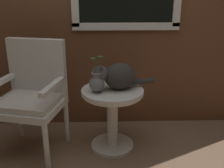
{
  "coord_description": "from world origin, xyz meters",
  "views": [
    {
      "loc": [
        0.0,
        -1.93,
        1.37
      ],
      "look_at": [
        0.07,
        0.19,
        0.62
      ],
      "focal_mm": 41.95,
      "sensor_mm": 36.0,
      "label": 1
    }
  ],
  "objects": [
    {
      "name": "wicker_side_table",
      "position": [
        0.07,
        0.19,
        0.4
      ],
      "size": [
        0.54,
        0.54,
        0.57
      ],
      "color": "silver",
      "rests_on": "ground_plane"
    },
    {
      "name": "pewter_vase_with_ivy",
      "position": [
        -0.06,
        0.12,
        0.66
      ],
      "size": [
        0.13,
        0.13,
        0.31
      ],
      "color": "slate",
      "rests_on": "wicker_side_table"
    },
    {
      "name": "cat",
      "position": [
        0.12,
        0.21,
        0.69
      ],
      "size": [
        0.56,
        0.29,
        0.24
      ],
      "color": "#33302D",
      "rests_on": "wicker_side_table"
    },
    {
      "name": "ground_plane",
      "position": [
        0.0,
        0.0,
        0.0
      ],
      "size": [
        6.0,
        6.0,
        0.0
      ],
      "primitive_type": "plane",
      "color": "#7F6047"
    },
    {
      "name": "wicker_chair",
      "position": [
        -0.63,
        0.21,
        0.54
      ],
      "size": [
        0.63,
        0.6,
        0.99
      ],
      "color": "silver",
      "rests_on": "ground_plane"
    }
  ]
}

